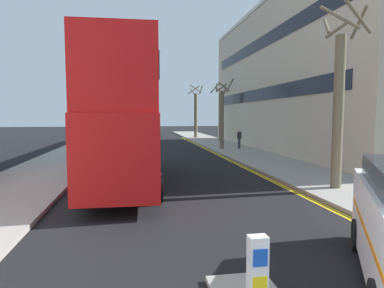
{
  "coord_description": "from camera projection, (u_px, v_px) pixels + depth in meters",
  "views": [
    {
      "loc": [
        -1.72,
        -2.26,
        2.96
      ],
      "look_at": [
        0.5,
        11.0,
        1.8
      ],
      "focal_mm": 30.84,
      "sensor_mm": 36.0,
      "label": 1
    }
  ],
  "objects": [
    {
      "name": "kerb_line_outer",
      "position": [
        256.0,
        172.0,
        17.24
      ],
      "size": [
        0.1,
        56.0,
        0.01
      ],
      "primitive_type": "cube",
      "color": "yellow",
      "rests_on": "ground"
    },
    {
      "name": "double_decker_bus_away",
      "position": [
        126.0,
        114.0,
        14.18
      ],
      "size": [
        3.0,
        10.87,
        5.64
      ],
      "color": "red",
      "rests_on": "ground"
    },
    {
      "name": "sidewalk_right",
      "position": [
        278.0,
        164.0,
        19.55
      ],
      "size": [
        4.0,
        80.0,
        0.14
      ],
      "primitive_type": "cube",
      "color": "gray",
      "rests_on": "ground"
    },
    {
      "name": "street_tree_far",
      "position": [
        339.0,
        104.0,
        12.67
      ],
      "size": [
        1.93,
        1.77,
        6.89
      ],
      "color": "#6B6047",
      "rests_on": "sidewalk_right"
    },
    {
      "name": "street_tree_mid",
      "position": [
        220.0,
        115.0,
        35.73
      ],
      "size": [
        1.76,
        1.89,
        6.38
      ],
      "color": "#6B6047",
      "rests_on": "sidewalk_right"
    },
    {
      "name": "street_tree_distant",
      "position": [
        196.0,
        114.0,
        42.33
      ],
      "size": [
        1.71,
        1.86,
        6.75
      ],
      "color": "#6B6047",
      "rests_on": "sidewalk_right"
    },
    {
      "name": "townhouse_terrace_right",
      "position": [
        314.0,
        78.0,
        28.56
      ],
      "size": [
        10.08,
        28.0,
        12.4
      ],
      "color": "beige",
      "rests_on": "ground"
    },
    {
      "name": "kerb_line_inner",
      "position": [
        253.0,
        172.0,
        17.21
      ],
      "size": [
        0.1,
        56.0,
        0.01
      ],
      "primitive_type": "cube",
      "color": "yellow",
      "rests_on": "ground"
    },
    {
      "name": "pedestrian_far",
      "position": [
        239.0,
        139.0,
        28.23
      ],
      "size": [
        0.34,
        0.22,
        1.62
      ],
      "color": "#2D2D38",
      "rests_on": "sidewalk_right"
    },
    {
      "name": "keep_left_bollard",
      "position": [
        257.0,
        276.0,
        4.85
      ],
      "size": [
        0.36,
        0.28,
        1.11
      ],
      "color": "silver",
      "rests_on": "traffic_island"
    },
    {
      "name": "sidewalk_left",
      "position": [
        46.0,
        170.0,
        17.4
      ],
      "size": [
        4.0,
        80.0,
        0.14
      ],
      "primitive_type": "cube",
      "color": "gray",
      "rests_on": "ground"
    },
    {
      "name": "street_tree_near",
      "position": [
        222.0,
        116.0,
        27.97
      ],
      "size": [
        1.5,
        1.46,
        5.9
      ],
      "color": "#6B6047",
      "rests_on": "sidewalk_right"
    }
  ]
}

